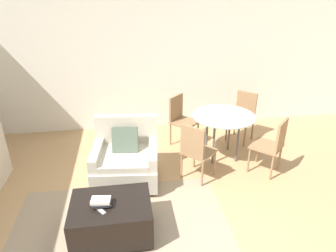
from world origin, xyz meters
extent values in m
cube|color=white|center=(0.00, 3.46, 1.38)|extent=(12.00, 0.06, 2.75)
cube|color=gray|center=(-0.55, 0.67, 0.00)|extent=(2.60, 1.47, 0.00)
cube|color=brown|center=(-0.55, 0.26, 0.00)|extent=(2.55, 0.05, 0.00)
cube|color=brown|center=(-0.55, 0.42, 0.00)|extent=(2.55, 0.05, 0.00)
cube|color=brown|center=(-0.55, 0.59, 0.00)|extent=(2.55, 0.05, 0.00)
cube|color=brown|center=(-0.55, 0.75, 0.00)|extent=(2.55, 0.05, 0.00)
cube|color=brown|center=(-0.55, 0.92, 0.00)|extent=(2.55, 0.05, 0.00)
cube|color=brown|center=(-0.55, 1.08, 0.00)|extent=(2.55, 0.05, 0.00)
cube|color=brown|center=(-0.55, 1.24, 0.00)|extent=(2.55, 0.05, 0.00)
cube|color=beige|center=(-0.45, 1.49, 0.22)|extent=(1.00, 0.93, 0.32)
cube|color=beige|center=(-0.46, 1.45, 0.43)|extent=(0.75, 0.79, 0.10)
cube|color=beige|center=(-0.42, 1.84, 0.65)|extent=(0.92, 0.22, 0.54)
cube|color=beige|center=(-0.85, 1.53, 0.48)|extent=(0.20, 0.78, 0.20)
cube|color=beige|center=(-0.06, 1.44, 0.48)|extent=(0.20, 0.78, 0.20)
cylinder|color=brown|center=(-0.87, 1.19, 0.03)|extent=(0.05, 0.05, 0.06)
cylinder|color=brown|center=(-0.12, 1.11, 0.03)|extent=(0.05, 0.05, 0.06)
cylinder|color=brown|center=(-0.79, 1.86, 0.03)|extent=(0.05, 0.05, 0.06)
cylinder|color=brown|center=(-0.04, 1.78, 0.03)|extent=(0.05, 0.05, 0.06)
cube|color=#4C5B4C|center=(-0.44, 1.59, 0.65)|extent=(0.39, 0.25, 0.38)
cube|color=black|center=(-0.64, 0.45, 0.25)|extent=(0.90, 0.67, 0.41)
cylinder|color=black|center=(-0.24, 0.17, 0.02)|extent=(0.04, 0.04, 0.04)
cylinder|color=black|center=(-1.04, 0.74, 0.02)|extent=(0.04, 0.04, 0.04)
cylinder|color=black|center=(-0.24, 0.74, 0.02)|extent=(0.04, 0.04, 0.04)
cube|color=beige|center=(-0.72, 0.44, 0.47)|extent=(0.18, 0.14, 0.03)
cube|color=black|center=(-0.73, 0.43, 0.50)|extent=(0.21, 0.17, 0.02)
cube|color=beige|center=(-0.74, 0.43, 0.52)|extent=(0.22, 0.16, 0.03)
cube|color=#B7B7BC|center=(-0.74, 0.35, 0.46)|extent=(0.12, 0.15, 0.01)
cylinder|color=#8C9E99|center=(1.15, 1.99, 0.75)|extent=(1.03, 1.03, 0.01)
cylinder|color=#59595B|center=(0.95, 1.79, 0.37)|extent=(0.04, 0.04, 0.75)
cylinder|color=#59595B|center=(1.35, 1.79, 0.37)|extent=(0.04, 0.04, 0.75)
cylinder|color=#59595B|center=(0.95, 2.19, 0.37)|extent=(0.04, 0.04, 0.75)
cylinder|color=#59595B|center=(1.35, 2.19, 0.37)|extent=(0.04, 0.04, 0.75)
cube|color=#93704C|center=(0.62, 1.47, 0.43)|extent=(0.59, 0.59, 0.03)
cube|color=#93704C|center=(0.49, 1.33, 0.68)|extent=(0.29, 0.29, 0.45)
cylinder|color=#93704C|center=(0.88, 1.47, 0.21)|extent=(0.03, 0.03, 0.42)
cylinder|color=#93704C|center=(0.62, 1.72, 0.21)|extent=(0.03, 0.03, 0.42)
cylinder|color=#93704C|center=(0.62, 1.21, 0.21)|extent=(0.03, 0.03, 0.42)
cylinder|color=#93704C|center=(0.37, 1.47, 0.21)|extent=(0.03, 0.03, 0.42)
cube|color=#93704C|center=(1.68, 1.47, 0.43)|extent=(0.59, 0.59, 0.03)
cube|color=#93704C|center=(1.81, 1.33, 0.68)|extent=(0.29, 0.29, 0.45)
cylinder|color=#93704C|center=(1.68, 1.72, 0.21)|extent=(0.03, 0.03, 0.42)
cylinder|color=#93704C|center=(1.42, 1.47, 0.21)|extent=(0.03, 0.03, 0.42)
cylinder|color=#93704C|center=(1.93, 1.47, 0.21)|extent=(0.03, 0.03, 0.42)
cylinder|color=#93704C|center=(1.68, 1.21, 0.21)|extent=(0.03, 0.03, 0.42)
cube|color=#93704C|center=(0.62, 2.52, 0.43)|extent=(0.59, 0.59, 0.03)
cube|color=#93704C|center=(0.49, 2.66, 0.68)|extent=(0.29, 0.29, 0.45)
cylinder|color=#93704C|center=(0.62, 2.27, 0.21)|extent=(0.03, 0.03, 0.42)
cylinder|color=#93704C|center=(0.88, 2.52, 0.21)|extent=(0.03, 0.03, 0.42)
cylinder|color=#93704C|center=(0.37, 2.52, 0.21)|extent=(0.03, 0.03, 0.42)
cylinder|color=#93704C|center=(0.62, 2.78, 0.21)|extent=(0.03, 0.03, 0.42)
cube|color=#93704C|center=(1.68, 2.52, 0.43)|extent=(0.59, 0.59, 0.03)
cube|color=#93704C|center=(1.81, 2.66, 0.68)|extent=(0.29, 0.29, 0.45)
cylinder|color=#93704C|center=(1.42, 2.52, 0.21)|extent=(0.03, 0.03, 0.42)
cylinder|color=#93704C|center=(1.68, 2.27, 0.21)|extent=(0.03, 0.03, 0.42)
cylinder|color=#93704C|center=(1.68, 2.78, 0.21)|extent=(0.03, 0.03, 0.42)
cylinder|color=#93704C|center=(1.93, 2.52, 0.21)|extent=(0.03, 0.03, 0.42)
camera|label=1|loc=(-0.40, -2.27, 2.64)|focal=32.00mm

